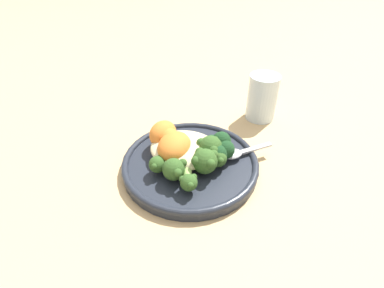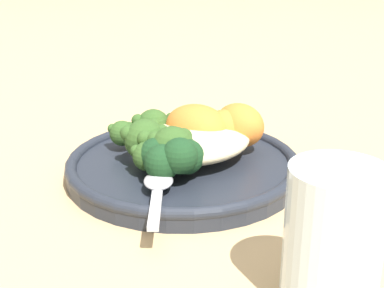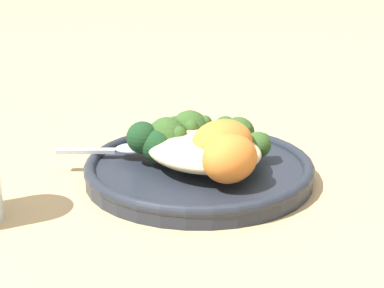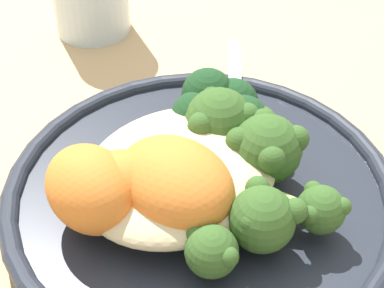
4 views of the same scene
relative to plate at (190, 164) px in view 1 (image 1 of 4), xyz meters
name	(u,v)px [view 1 (image 1 of 4)]	position (x,y,z in m)	size (l,w,h in m)	color
ground_plane	(185,165)	(-0.01, 0.01, -0.01)	(4.00, 4.00, 0.00)	tan
plate	(190,164)	(0.00, 0.00, 0.00)	(0.24, 0.24, 0.02)	#232833
quinoa_mound	(188,148)	(-0.01, 0.01, 0.03)	(0.12, 0.10, 0.03)	beige
broccoli_stalk_0	(169,157)	(-0.03, -0.02, 0.02)	(0.06, 0.11, 0.03)	#8EB25B
broccoli_stalk_1	(178,164)	(-0.01, -0.03, 0.03)	(0.04, 0.11, 0.04)	#8EB25B
broccoli_stalk_2	(187,171)	(0.01, -0.04, 0.02)	(0.06, 0.11, 0.03)	#8EB25B
broccoli_stalk_3	(202,159)	(0.02, -0.02, 0.03)	(0.08, 0.07, 0.04)	#8EB25B
broccoli_stalk_4	(207,155)	(0.03, 0.00, 0.02)	(0.11, 0.05, 0.03)	#8EB25B
broccoli_stalk_5	(206,148)	(0.02, 0.01, 0.03)	(0.09, 0.04, 0.04)	#8EB25B
broccoli_stalk_6	(204,147)	(0.02, 0.02, 0.02)	(0.08, 0.03, 0.03)	#8EB25B
sweet_potato_chunk_0	(168,139)	(-0.05, 0.02, 0.03)	(0.05, 0.04, 0.04)	orange
sweet_potato_chunk_1	(174,147)	(-0.03, 0.00, 0.03)	(0.07, 0.06, 0.05)	orange
sweet_potato_chunk_2	(163,134)	(-0.06, 0.03, 0.03)	(0.06, 0.05, 0.05)	orange
kale_tuft	(217,147)	(0.04, 0.02, 0.03)	(0.06, 0.06, 0.04)	#193D1E
spoon	(237,153)	(0.07, 0.04, 0.01)	(0.09, 0.08, 0.01)	#B7B7BC
water_glass	(262,97)	(0.10, 0.21, 0.04)	(0.06, 0.06, 0.10)	silver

